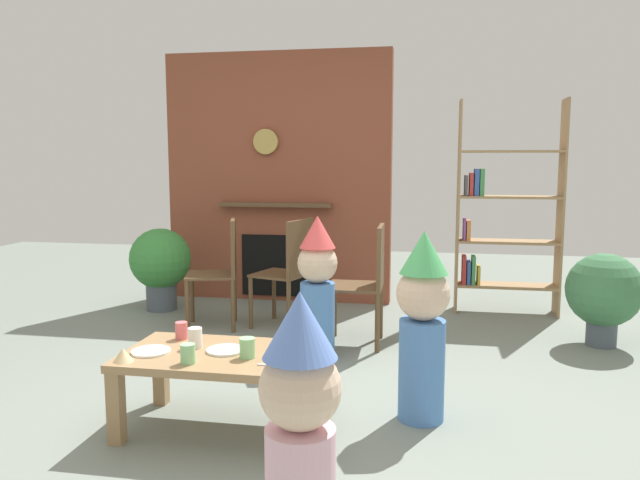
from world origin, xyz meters
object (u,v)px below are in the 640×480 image
(dining_chair_right, at_px, (368,278))
(paper_cup_far_left, at_px, (247,348))
(bookshelf, at_px, (499,217))
(child_by_the_chairs, at_px, (317,284))
(potted_plant_short, at_px, (160,262))
(child_with_cone_hat, at_px, (300,430))
(potted_plant_tall, at_px, (604,292))
(paper_plate_front, at_px, (151,351))
(paper_cup_near_right, at_px, (195,338))
(birthday_cake_slice, at_px, (123,355))
(coffee_table, at_px, (221,365))
(paper_cup_near_left, at_px, (181,330))
(paper_cup_center, at_px, (188,354))
(dining_chair_left, at_px, (222,266))
(paper_plate_rear, at_px, (226,350))
(child_in_pink, at_px, (423,321))
(dining_chair_middle, at_px, (290,267))

(dining_chair_right, bearing_deg, paper_cup_far_left, 74.44)
(bookshelf, bearing_deg, child_by_the_chairs, -130.99)
(dining_chair_right, bearing_deg, potted_plant_short, -21.55)
(child_with_cone_hat, relative_size, potted_plant_short, 1.28)
(child_by_the_chairs, xyz_separation_m, potted_plant_tall, (2.03, 0.66, -0.12))
(paper_plate_front, bearing_deg, paper_cup_near_right, 31.15)
(bookshelf, bearing_deg, birthday_cake_slice, -124.47)
(dining_chair_right, bearing_deg, coffee_table, 68.71)
(paper_cup_near_left, height_order, paper_cup_center, paper_cup_center)
(paper_cup_center, distance_m, paper_plate_front, 0.28)
(paper_cup_near_right, distance_m, dining_chair_left, 1.88)
(paper_cup_center, xyz_separation_m, paper_plate_front, (-0.25, 0.12, -0.04))
(coffee_table, height_order, child_with_cone_hat, child_with_cone_hat)
(paper_cup_far_left, distance_m, paper_plate_rear, 0.17)
(paper_cup_center, xyz_separation_m, dining_chair_right, (0.68, 1.77, 0.06))
(paper_cup_far_left, height_order, paper_plate_front, paper_cup_far_left)
(child_in_pink, bearing_deg, birthday_cake_slice, 3.42)
(birthday_cake_slice, height_order, child_by_the_chairs, child_by_the_chairs)
(paper_cup_far_left, xyz_separation_m, paper_plate_rear, (-0.14, 0.08, -0.04))
(birthday_cake_slice, height_order, dining_chair_right, dining_chair_right)
(paper_cup_near_left, bearing_deg, dining_chair_middle, 83.27)
(paper_cup_far_left, xyz_separation_m, child_with_cone_hat, (0.48, -0.98, 0.06))
(dining_chair_middle, xyz_separation_m, potted_plant_tall, (2.39, -0.06, -0.11))
(paper_plate_rear, height_order, dining_chair_middle, dining_chair_middle)
(paper_cup_near_right, xyz_separation_m, dining_chair_left, (-0.48, 1.81, 0.05))
(paper_cup_center, bearing_deg, potted_plant_tall, 40.60)
(paper_plate_rear, bearing_deg, paper_cup_near_right, 170.28)
(paper_plate_front, xyz_separation_m, paper_plate_rear, (0.37, 0.09, 0.00))
(paper_plate_front, height_order, paper_plate_rear, same)
(coffee_table, bearing_deg, birthday_cake_slice, -152.33)
(child_by_the_chairs, bearing_deg, paper_cup_near_right, -7.57)
(child_in_pink, distance_m, dining_chair_middle, 1.96)
(paper_cup_far_left, xyz_separation_m, child_by_the_chairs, (0.12, 1.27, 0.07))
(bookshelf, bearing_deg, potted_plant_short, -171.61)
(bookshelf, height_order, birthday_cake_slice, bookshelf)
(bookshelf, xyz_separation_m, paper_plate_rear, (-1.62, -2.76, -0.46))
(coffee_table, xyz_separation_m, potted_plant_short, (-1.40, 2.33, 0.11))
(paper_cup_near_right, xyz_separation_m, paper_plate_rear, (0.18, -0.03, -0.05))
(paper_cup_far_left, bearing_deg, birthday_cake_slice, -164.30)
(coffee_table, distance_m, paper_plate_front, 0.36)
(child_in_pink, bearing_deg, paper_cup_far_left, 6.24)
(dining_chair_right, distance_m, potted_plant_tall, 1.75)
(bookshelf, distance_m, coffee_table, 3.27)
(paper_cup_near_right, relative_size, child_by_the_chairs, 0.11)
(child_with_cone_hat, bearing_deg, birthday_cake_slice, 20.55)
(paper_cup_far_left, xyz_separation_m, dining_chair_right, (0.43, 1.64, 0.06))
(bookshelf, height_order, dining_chair_right, bookshelf)
(paper_cup_near_left, distance_m, dining_chair_right, 1.65)
(child_with_cone_hat, xyz_separation_m, child_in_pink, (0.37, 1.34, 0.02))
(coffee_table, relative_size, child_in_pink, 0.97)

